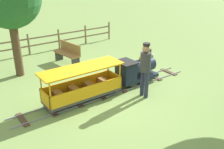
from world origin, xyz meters
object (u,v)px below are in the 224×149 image
object	(u,v)px
conductor_person	(145,66)
park_bench	(68,53)
locomotive	(135,70)
passenger_car	(83,87)

from	to	relation	value
conductor_person	park_bench	world-z (taller)	conductor_person
locomotive	park_bench	bearing A→B (deg)	-162.91
passenger_car	conductor_person	size ratio (longest dim) A/B	1.45
passenger_car	park_bench	world-z (taller)	passenger_car
conductor_person	passenger_car	bearing A→B (deg)	-117.74
conductor_person	park_bench	bearing A→B (deg)	-171.89
passenger_car	park_bench	xyz separation A→B (m)	(-2.96, 1.03, -0.01)
passenger_car	park_bench	distance (m)	3.13
locomotive	conductor_person	distance (m)	1.02
locomotive	passenger_car	world-z (taller)	locomotive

